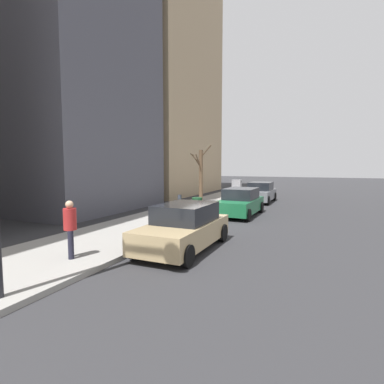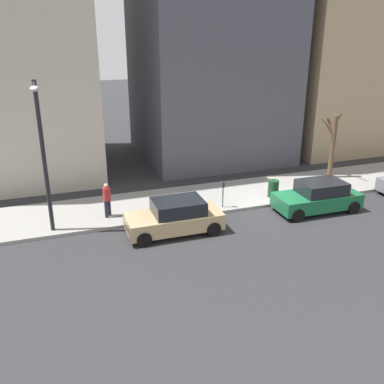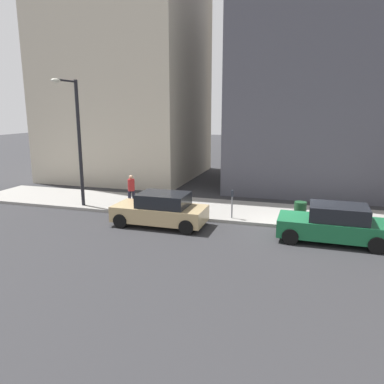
{
  "view_description": "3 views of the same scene",
  "coord_description": "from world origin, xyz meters",
  "px_view_note": "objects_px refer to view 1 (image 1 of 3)",
  "views": [
    {
      "loc": [
        -5.36,
        14.73,
        2.81
      ],
      "look_at": [
        0.96,
        0.3,
        1.4
      ],
      "focal_mm": 28.0,
      "sensor_mm": 36.0,
      "label": 1
    },
    {
      "loc": [
        -17.64,
        10.76,
        8.52
      ],
      "look_at": [
        0.41,
        4.47,
        1.18
      ],
      "focal_mm": 40.0,
      "sensor_mm": 36.0,
      "label": 2
    },
    {
      "loc": [
        -16.45,
        -0.29,
        5.21
      ],
      "look_at": [
        1.63,
        5.18,
        1.01
      ],
      "focal_mm": 35.0,
      "sensor_mm": 36.0,
      "label": 3
    }
  ],
  "objects_px": {
    "parking_meter": "(180,206)",
    "office_block_center": "(62,19)",
    "parked_car_green": "(240,202)",
    "parked_car_tan": "(184,227)",
    "trash_bin": "(197,206)",
    "office_tower_left": "(142,69)",
    "utility_box": "(237,188)",
    "parked_car_grey": "(260,192)",
    "bare_tree": "(201,174)",
    "pedestrian_near_meter": "(70,226)"
  },
  "relations": [
    {
      "from": "bare_tree",
      "to": "parked_car_tan",
      "type": "bearing_deg",
      "value": 109.28
    },
    {
      "from": "utility_box",
      "to": "office_tower_left",
      "type": "relative_size",
      "value": 0.06
    },
    {
      "from": "parking_meter",
      "to": "office_block_center",
      "type": "xyz_separation_m",
      "value": [
        9.72,
        -2.99,
        11.09
      ]
    },
    {
      "from": "utility_box",
      "to": "pedestrian_near_meter",
      "type": "distance_m",
      "value": 18.35
    },
    {
      "from": "parked_car_grey",
      "to": "office_tower_left",
      "type": "distance_m",
      "value": 18.04
    },
    {
      "from": "parked_car_grey",
      "to": "parked_car_tan",
      "type": "height_order",
      "value": "same"
    },
    {
      "from": "parked_car_grey",
      "to": "parking_meter",
      "type": "bearing_deg",
      "value": 82.57
    },
    {
      "from": "utility_box",
      "to": "bare_tree",
      "type": "height_order",
      "value": "bare_tree"
    },
    {
      "from": "parked_car_green",
      "to": "bare_tree",
      "type": "bearing_deg",
      "value": -41.08
    },
    {
      "from": "pedestrian_near_meter",
      "to": "parked_car_tan",
      "type": "bearing_deg",
      "value": 91.15
    },
    {
      "from": "parked_car_tan",
      "to": "pedestrian_near_meter",
      "type": "height_order",
      "value": "pedestrian_near_meter"
    },
    {
      "from": "parked_car_green",
      "to": "pedestrian_near_meter",
      "type": "relative_size",
      "value": 2.55
    },
    {
      "from": "parked_car_tan",
      "to": "trash_bin",
      "type": "relative_size",
      "value": 4.68
    },
    {
      "from": "pedestrian_near_meter",
      "to": "office_block_center",
      "type": "distance_m",
      "value": 16.56
    },
    {
      "from": "utility_box",
      "to": "bare_tree",
      "type": "relative_size",
      "value": 0.35
    },
    {
      "from": "parked_car_green",
      "to": "utility_box",
      "type": "bearing_deg",
      "value": -72.47
    },
    {
      "from": "parked_car_grey",
      "to": "pedestrian_near_meter",
      "type": "bearing_deg",
      "value": 82.53
    },
    {
      "from": "parking_meter",
      "to": "office_block_center",
      "type": "bearing_deg",
      "value": -17.09
    },
    {
      "from": "parked_car_tan",
      "to": "office_tower_left",
      "type": "bearing_deg",
      "value": -53.45
    },
    {
      "from": "utility_box",
      "to": "parking_meter",
      "type": "bearing_deg",
      "value": 93.81
    },
    {
      "from": "trash_bin",
      "to": "pedestrian_near_meter",
      "type": "relative_size",
      "value": 0.54
    },
    {
      "from": "bare_tree",
      "to": "office_block_center",
      "type": "distance_m",
      "value": 13.38
    },
    {
      "from": "parked_car_grey",
      "to": "pedestrian_near_meter",
      "type": "xyz_separation_m",
      "value": [
        2.23,
        16.57,
        0.35
      ]
    },
    {
      "from": "parked_car_grey",
      "to": "bare_tree",
      "type": "distance_m",
      "value": 5.02
    },
    {
      "from": "bare_tree",
      "to": "office_tower_left",
      "type": "bearing_deg",
      "value": -37.4
    },
    {
      "from": "parking_meter",
      "to": "trash_bin",
      "type": "distance_m",
      "value": 3.15
    },
    {
      "from": "parked_car_tan",
      "to": "parking_meter",
      "type": "xyz_separation_m",
      "value": [
        1.62,
        -2.97,
        0.24
      ]
    },
    {
      "from": "parked_car_green",
      "to": "parked_car_tan",
      "type": "xyz_separation_m",
      "value": [
        -0.0,
        7.38,
        0.0
      ]
    },
    {
      "from": "utility_box",
      "to": "office_tower_left",
      "type": "height_order",
      "value": "office_tower_left"
    },
    {
      "from": "parking_meter",
      "to": "parked_car_green",
      "type": "bearing_deg",
      "value": -110.11
    },
    {
      "from": "parked_car_tan",
      "to": "utility_box",
      "type": "xyz_separation_m",
      "value": [
        2.47,
        -15.75,
        0.11
      ]
    },
    {
      "from": "bare_tree",
      "to": "office_block_center",
      "type": "bearing_deg",
      "value": 32.65
    },
    {
      "from": "trash_bin",
      "to": "office_tower_left",
      "type": "xyz_separation_m",
      "value": [
        11.04,
        -11.88,
        12.03
      ]
    },
    {
      "from": "parking_meter",
      "to": "utility_box",
      "type": "height_order",
      "value": "utility_box"
    },
    {
      "from": "parked_car_grey",
      "to": "office_tower_left",
      "type": "height_order",
      "value": "office_tower_left"
    },
    {
      "from": "parked_car_tan",
      "to": "bare_tree",
      "type": "distance_m",
      "value": 11.53
    },
    {
      "from": "office_tower_left",
      "to": "office_block_center",
      "type": "distance_m",
      "value": 12.12
    },
    {
      "from": "utility_box",
      "to": "trash_bin",
      "type": "distance_m",
      "value": 9.69
    },
    {
      "from": "utility_box",
      "to": "parked_car_green",
      "type": "bearing_deg",
      "value": 106.43
    },
    {
      "from": "pedestrian_near_meter",
      "to": "office_tower_left",
      "type": "bearing_deg",
      "value": 161.15
    },
    {
      "from": "bare_tree",
      "to": "pedestrian_near_meter",
      "type": "distance_m",
      "value": 13.53
    },
    {
      "from": "bare_tree",
      "to": "office_tower_left",
      "type": "xyz_separation_m",
      "value": [
        9.33,
        -7.13,
        10.48
      ]
    },
    {
      "from": "parked_car_grey",
      "to": "utility_box",
      "type": "relative_size",
      "value": 2.94
    },
    {
      "from": "trash_bin",
      "to": "office_block_center",
      "type": "relative_size",
      "value": 0.04
    },
    {
      "from": "parked_car_green",
      "to": "parked_car_tan",
      "type": "height_order",
      "value": "same"
    },
    {
      "from": "parked_car_tan",
      "to": "office_block_center",
      "type": "xyz_separation_m",
      "value": [
        11.34,
        -5.96,
        11.34
      ]
    },
    {
      "from": "parked_car_green",
      "to": "pedestrian_near_meter",
      "type": "distance_m",
      "value": 10.27
    },
    {
      "from": "parked_car_grey",
      "to": "trash_bin",
      "type": "height_order",
      "value": "parked_car_grey"
    },
    {
      "from": "bare_tree",
      "to": "office_block_center",
      "type": "height_order",
      "value": "office_block_center"
    },
    {
      "from": "parked_car_green",
      "to": "office_block_center",
      "type": "xyz_separation_m",
      "value": [
        11.34,
        1.42,
        11.34
      ]
    }
  ]
}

